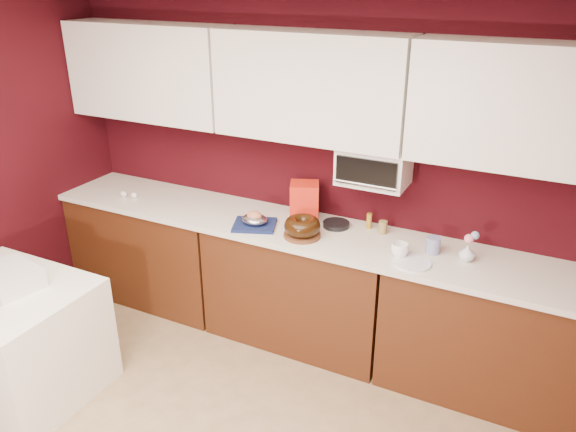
# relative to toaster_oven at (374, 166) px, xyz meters

# --- Properties ---
(wall_back) EXTENTS (4.00, 0.02, 2.50)m
(wall_back) POSITION_rel_toaster_oven_xyz_m (-0.45, 0.15, -0.12)
(wall_back) COLOR #32060C
(wall_back) RESTS_ON floor
(base_cabinet_left) EXTENTS (1.31, 0.58, 0.86)m
(base_cabinet_left) POSITION_rel_toaster_oven_xyz_m (-1.78, -0.17, -0.95)
(base_cabinet_left) COLOR #45200D
(base_cabinet_left) RESTS_ON floor
(base_cabinet_center) EXTENTS (1.31, 0.58, 0.86)m
(base_cabinet_center) POSITION_rel_toaster_oven_xyz_m (-0.45, -0.17, -0.95)
(base_cabinet_center) COLOR #45200D
(base_cabinet_center) RESTS_ON floor
(base_cabinet_right) EXTENTS (1.31, 0.58, 0.86)m
(base_cabinet_right) POSITION_rel_toaster_oven_xyz_m (0.88, -0.17, -0.95)
(base_cabinet_right) COLOR #45200D
(base_cabinet_right) RESTS_ON floor
(countertop) EXTENTS (4.00, 0.62, 0.04)m
(countertop) POSITION_rel_toaster_oven_xyz_m (-0.45, -0.17, -0.49)
(countertop) COLOR silver
(countertop) RESTS_ON base_cabinet_center
(upper_cabinet_left) EXTENTS (1.31, 0.33, 0.70)m
(upper_cabinet_left) POSITION_rel_toaster_oven_xyz_m (-1.78, -0.02, 0.48)
(upper_cabinet_left) COLOR white
(upper_cabinet_left) RESTS_ON wall_back
(upper_cabinet_center) EXTENTS (1.31, 0.33, 0.70)m
(upper_cabinet_center) POSITION_rel_toaster_oven_xyz_m (-0.45, -0.02, 0.48)
(upper_cabinet_center) COLOR white
(upper_cabinet_center) RESTS_ON wall_back
(upper_cabinet_right) EXTENTS (1.31, 0.33, 0.70)m
(upper_cabinet_right) POSITION_rel_toaster_oven_xyz_m (0.88, -0.02, 0.48)
(upper_cabinet_right) COLOR white
(upper_cabinet_right) RESTS_ON wall_back
(toaster_oven) EXTENTS (0.45, 0.30, 0.25)m
(toaster_oven) POSITION_rel_toaster_oven_xyz_m (0.00, 0.00, 0.00)
(toaster_oven) COLOR white
(toaster_oven) RESTS_ON upper_cabinet_center
(toaster_oven_door) EXTENTS (0.40, 0.02, 0.18)m
(toaster_oven_door) POSITION_rel_toaster_oven_xyz_m (0.00, -0.16, 0.00)
(toaster_oven_door) COLOR black
(toaster_oven_door) RESTS_ON toaster_oven
(toaster_oven_handle) EXTENTS (0.42, 0.02, 0.02)m
(toaster_oven_handle) POSITION_rel_toaster_oven_xyz_m (0.00, -0.18, -0.07)
(toaster_oven_handle) COLOR silver
(toaster_oven_handle) RESTS_ON toaster_oven
(dining_table) EXTENTS (1.00, 0.80, 0.75)m
(dining_table) POSITION_rel_toaster_oven_xyz_m (-1.85, -1.50, -1.00)
(dining_table) COLOR white
(dining_table) RESTS_ON floor
(cake_base) EXTENTS (0.28, 0.28, 0.02)m
(cake_base) POSITION_rel_toaster_oven_xyz_m (-0.38, -0.29, -0.46)
(cake_base) COLOR brown
(cake_base) RESTS_ON countertop
(bundt_cake) EXTENTS (0.28, 0.28, 0.10)m
(bundt_cake) POSITION_rel_toaster_oven_xyz_m (-0.38, -0.29, -0.39)
(bundt_cake) COLOR black
(bundt_cake) RESTS_ON cake_base
(navy_towel) EXTENTS (0.36, 0.33, 0.02)m
(navy_towel) POSITION_rel_toaster_oven_xyz_m (-0.75, -0.29, -0.46)
(navy_towel) COLOR #141E4B
(navy_towel) RESTS_ON countertop
(foil_ham_nest) EXTENTS (0.19, 0.16, 0.07)m
(foil_ham_nest) POSITION_rel_toaster_oven_xyz_m (-0.75, -0.29, -0.42)
(foil_ham_nest) COLOR silver
(foil_ham_nest) RESTS_ON navy_towel
(roasted_ham) EXTENTS (0.13, 0.12, 0.07)m
(roasted_ham) POSITION_rel_toaster_oven_xyz_m (-0.75, -0.29, -0.40)
(roasted_ham) COLOR #C6795A
(roasted_ham) RESTS_ON foil_ham_nest
(pandoro_box) EXTENTS (0.26, 0.25, 0.27)m
(pandoro_box) POSITION_rel_toaster_oven_xyz_m (-0.49, -0.01, -0.34)
(pandoro_box) COLOR red
(pandoro_box) RESTS_ON countertop
(dark_pan) EXTENTS (0.23, 0.23, 0.03)m
(dark_pan) POSITION_rel_toaster_oven_xyz_m (-0.24, -0.03, -0.46)
(dark_pan) COLOR black
(dark_pan) RESTS_ON countertop
(coffee_mug) EXTENTS (0.13, 0.13, 0.11)m
(coffee_mug) POSITION_rel_toaster_oven_xyz_m (0.29, -0.27, -0.42)
(coffee_mug) COLOR white
(coffee_mug) RESTS_ON countertop
(blue_jar) EXTENTS (0.11, 0.11, 0.11)m
(blue_jar) POSITION_rel_toaster_oven_xyz_m (0.46, -0.13, -0.42)
(blue_jar) COLOR navy
(blue_jar) RESTS_ON countertop
(flower_vase) EXTENTS (0.10, 0.10, 0.12)m
(flower_vase) POSITION_rel_toaster_oven_xyz_m (0.67, -0.14, -0.42)
(flower_vase) COLOR silver
(flower_vase) RESTS_ON countertop
(flower_pink) EXTENTS (0.06, 0.06, 0.06)m
(flower_pink) POSITION_rel_toaster_oven_xyz_m (0.67, -0.14, -0.33)
(flower_pink) COLOR pink
(flower_pink) RESTS_ON flower_vase
(flower_blue) EXTENTS (0.05, 0.05, 0.05)m
(flower_blue) POSITION_rel_toaster_oven_xyz_m (0.70, -0.12, -0.30)
(flower_blue) COLOR #7C9BC6
(flower_blue) RESTS_ON flower_vase
(china_plate) EXTENTS (0.24, 0.24, 0.01)m
(china_plate) POSITION_rel_toaster_oven_xyz_m (0.39, -0.33, -0.47)
(china_plate) COLOR white
(china_plate) RESTS_ON countertop
(amber_bottle) EXTENTS (0.05, 0.05, 0.11)m
(amber_bottle) POSITION_rel_toaster_oven_xyz_m (-0.02, 0.04, -0.42)
(amber_bottle) COLOR olive
(amber_bottle) RESTS_ON countertop
(paper_cup) EXTENTS (0.07, 0.07, 0.09)m
(paper_cup) POSITION_rel_toaster_oven_xyz_m (0.09, 0.01, -0.43)
(paper_cup) COLOR olive
(paper_cup) RESTS_ON countertop
(egg_left) EXTENTS (0.07, 0.06, 0.05)m
(egg_left) POSITION_rel_toaster_oven_xyz_m (-1.96, -0.26, -0.45)
(egg_left) COLOR silver
(egg_left) RESTS_ON countertop
(egg_right) EXTENTS (0.06, 0.05, 0.04)m
(egg_right) POSITION_rel_toaster_oven_xyz_m (-1.87, -0.24, -0.45)
(egg_right) COLOR white
(egg_right) RESTS_ON countertop
(newspaper_stack) EXTENTS (0.41, 0.36, 0.13)m
(newspaper_stack) POSITION_rel_toaster_oven_xyz_m (-1.82, -1.46, -0.56)
(newspaper_stack) COLOR silver
(newspaper_stack) RESTS_ON dining_table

